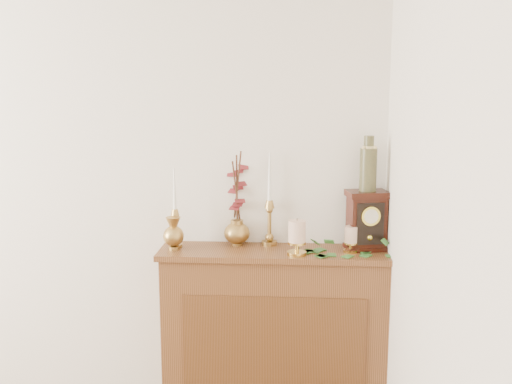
# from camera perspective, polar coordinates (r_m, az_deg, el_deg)

# --- Properties ---
(console_shelf) EXTENTS (1.24, 0.34, 0.93)m
(console_shelf) POSITION_cam_1_polar(r_m,az_deg,el_deg) (3.39, 1.74, -13.57)
(console_shelf) COLOR brown
(console_shelf) RESTS_ON ground
(candlestick_left) EXTENTS (0.07, 0.07, 0.43)m
(candlestick_left) POSITION_cam_1_polar(r_m,az_deg,el_deg) (3.27, -7.70, -2.82)
(candlestick_left) COLOR tan
(candlestick_left) RESTS_ON console_shelf
(candlestick_center) EXTENTS (0.09, 0.09, 0.51)m
(candlestick_center) POSITION_cam_1_polar(r_m,az_deg,el_deg) (3.28, 1.29, -2.22)
(candlestick_center) COLOR tan
(candlestick_center) RESTS_ON console_shelf
(bud_vase) EXTENTS (0.11, 0.11, 0.18)m
(bud_vase) POSITION_cam_1_polar(r_m,az_deg,el_deg) (3.23, -7.86, -3.96)
(bud_vase) COLOR tan
(bud_vase) RESTS_ON console_shelf
(ginger_jar) EXTENTS (0.22, 0.23, 0.53)m
(ginger_jar) POSITION_cam_1_polar(r_m,az_deg,el_deg) (3.31, -1.76, -0.92)
(ginger_jar) COLOR tan
(ginger_jar) RESTS_ON console_shelf
(pillar_candle_left) EXTENTS (0.10, 0.10, 0.20)m
(pillar_candle_left) POSITION_cam_1_polar(r_m,az_deg,el_deg) (3.11, 3.92, -4.18)
(pillar_candle_left) COLOR gold
(pillar_candle_left) RESTS_ON console_shelf
(pillar_candle_right) EXTENTS (0.08, 0.08, 0.15)m
(pillar_candle_right) POSITION_cam_1_polar(r_m,az_deg,el_deg) (3.20, 9.03, -4.34)
(pillar_candle_right) COLOR gold
(pillar_candle_right) RESTS_ON console_shelf
(ivy_garland) EXTENTS (0.47, 0.24, 0.09)m
(ivy_garland) POSITION_cam_1_polar(r_m,az_deg,el_deg) (3.19, 9.83, -5.62)
(ivy_garland) COLOR #2E6526
(ivy_garland) RESTS_ON console_shelf
(mantel_clock) EXTENTS (0.24, 0.19, 0.32)m
(mantel_clock) POSITION_cam_1_polar(r_m,az_deg,el_deg) (3.25, 10.48, -2.72)
(mantel_clock) COLOR #37100B
(mantel_clock) RESTS_ON console_shelf
(ceramic_vase) EXTENTS (0.09, 0.09, 0.29)m
(ceramic_vase) POSITION_cam_1_polar(r_m,az_deg,el_deg) (3.20, 10.64, 2.41)
(ceramic_vase) COLOR #193225
(ceramic_vase) RESTS_ON mantel_clock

